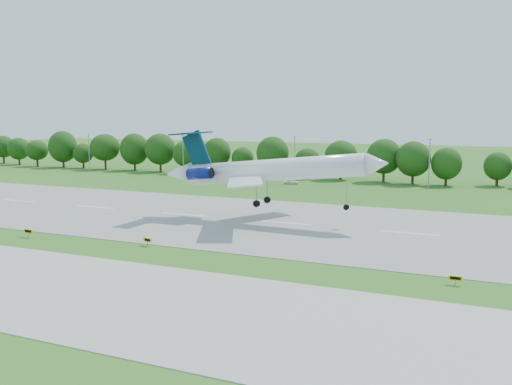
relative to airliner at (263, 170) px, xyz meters
name	(u,v)px	position (x,y,z in m)	size (l,w,h in m)	color
ground	(214,257)	(4.34, -24.98, -8.79)	(600.00, 600.00, 0.00)	#255A17
runway	(286,223)	(4.34, 0.02, -8.75)	(400.00, 45.00, 0.08)	gray
taxiway	(126,298)	(4.34, -42.98, -8.75)	(400.00, 23.00, 0.08)	#ADADA8
tree_line	(377,159)	(4.34, 67.02, -2.60)	(288.40, 8.40, 10.40)	#382314
light_poles	(359,161)	(1.84, 57.02, -2.45)	(175.90, 0.25, 12.19)	gray
airliner	(263,170)	(0.00, 0.00, 0.00)	(39.69, 28.88, 12.50)	white
taxi_sign_left	(29,231)	(-26.20, -25.72, -7.88)	(1.76, 0.31, 1.23)	gray
taxi_sign_centre	(148,240)	(-7.05, -23.13, -7.96)	(1.59, 0.60, 1.13)	gray
taxi_sign_right	(456,278)	(33.19, -24.98, -8.04)	(1.45, 0.23, 1.02)	gray
service_vehicle_a	(245,181)	(-26.85, 49.18, -8.20)	(1.25, 3.59, 1.18)	silver
service_vehicle_b	(291,182)	(-14.68, 51.79, -8.15)	(1.52, 3.79, 1.29)	white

